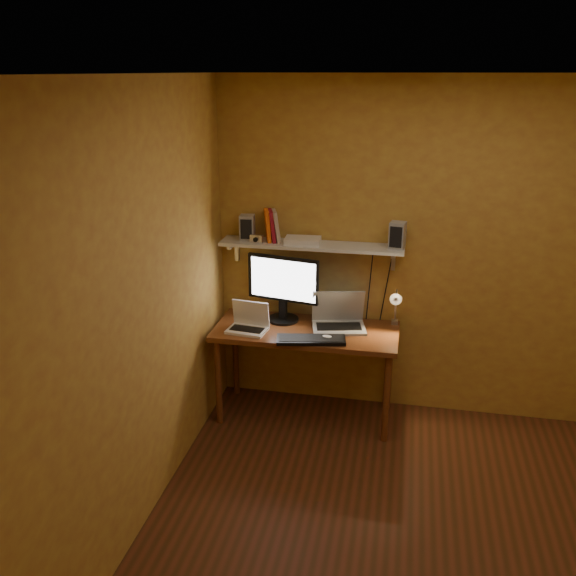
% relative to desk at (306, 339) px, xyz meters
% --- Properties ---
extents(room, '(3.44, 3.24, 2.64)m').
position_rel_desk_xyz_m(room, '(0.95, -1.28, 0.64)').
color(room, '#5A2917').
rests_on(room, ground).
extents(desk, '(1.40, 0.60, 0.75)m').
position_rel_desk_xyz_m(desk, '(0.00, 0.00, 0.00)').
color(desk, brown).
rests_on(desk, ground).
extents(wall_shelf, '(1.40, 0.25, 0.21)m').
position_rel_desk_xyz_m(wall_shelf, '(0.00, 0.19, 0.69)').
color(wall_shelf, silver).
rests_on(wall_shelf, room).
extents(monitor, '(0.57, 0.29, 0.52)m').
position_rel_desk_xyz_m(monitor, '(-0.21, 0.14, 0.38)').
color(monitor, black).
rests_on(monitor, desk).
extents(laptop, '(0.45, 0.37, 0.29)m').
position_rel_desk_xyz_m(laptop, '(0.23, 0.10, 0.16)').
color(laptop, '#96989E').
rests_on(laptop, desk).
extents(netbook, '(0.31, 0.24, 0.22)m').
position_rel_desk_xyz_m(netbook, '(-0.43, -0.10, 0.15)').
color(netbook, white).
rests_on(netbook, desk).
extents(keyboard, '(0.52, 0.25, 0.03)m').
position_rel_desk_xyz_m(keyboard, '(0.07, -0.22, 0.10)').
color(keyboard, black).
rests_on(keyboard, desk).
extents(mouse, '(0.11, 0.08, 0.03)m').
position_rel_desk_xyz_m(mouse, '(0.18, -0.17, 0.10)').
color(mouse, white).
rests_on(mouse, desk).
extents(desk_lamp, '(0.09, 0.23, 0.38)m').
position_rel_desk_xyz_m(desk_lamp, '(0.66, 0.13, 0.29)').
color(desk_lamp, silver).
rests_on(desk_lamp, desk).
extents(speaker_left, '(0.12, 0.12, 0.20)m').
position_rel_desk_xyz_m(speaker_left, '(-0.50, 0.20, 0.81)').
color(speaker_left, '#96989E').
rests_on(speaker_left, wall_shelf).
extents(speaker_right, '(0.13, 0.13, 0.20)m').
position_rel_desk_xyz_m(speaker_right, '(0.64, 0.19, 0.81)').
color(speaker_right, '#96989E').
rests_on(speaker_right, wall_shelf).
extents(books, '(0.17, 0.17, 0.24)m').
position_rel_desk_xyz_m(books, '(-0.31, 0.21, 0.83)').
color(books, orange).
rests_on(books, wall_shelf).
extents(shelf_camera, '(0.10, 0.05, 0.06)m').
position_rel_desk_xyz_m(shelf_camera, '(-0.41, 0.13, 0.74)').
color(shelf_camera, silver).
rests_on(shelf_camera, wall_shelf).
extents(router, '(0.28, 0.19, 0.04)m').
position_rel_desk_xyz_m(router, '(-0.06, 0.18, 0.73)').
color(router, white).
rests_on(router, wall_shelf).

